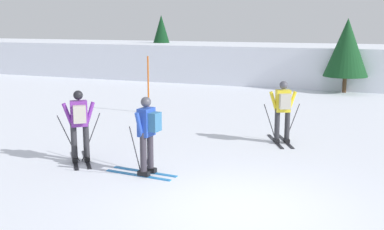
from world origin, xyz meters
The scene contains 8 objects.
ground_plane centered at (0.00, 0.00, 0.00)m, with size 120.00×120.00×0.00m, color silver.
far_snow_ridge centered at (0.00, 18.98, 1.02)m, with size 80.00×6.19×2.04m, color silver.
skier_purple centered at (-4.27, 1.28, 0.96)m, with size 1.30×1.47×1.71m.
skier_yellow centered at (-0.27, 4.89, 0.96)m, with size 1.04×1.60×1.71m.
skier_blue centered at (-2.37, 1.04, 0.96)m, with size 1.62×1.00×1.71m.
trail_marker_pole centered at (-5.72, 7.52, 1.04)m, with size 0.06×0.06×2.07m, color #C65614.
conifer_far_left centered at (0.45, 15.65, 2.12)m, with size 2.06×2.06×3.47m.
conifer_far_right centered at (-10.77, 19.00, 2.23)m, with size 1.76×1.76×3.73m.
Camera 1 is at (2.25, -7.69, 3.23)m, focal length 44.38 mm.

